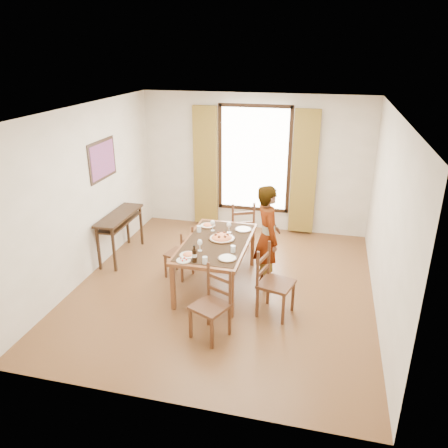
% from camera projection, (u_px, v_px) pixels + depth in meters
% --- Properties ---
extents(ground, '(5.00, 5.00, 0.00)m').
position_uv_depth(ground, '(225.00, 286.00, 6.86)').
color(ground, '#4A3217').
rests_on(ground, ground).
extents(room_shell, '(4.60, 5.10, 2.74)m').
position_uv_depth(room_shell, '(226.00, 190.00, 6.40)').
color(room_shell, silver).
rests_on(room_shell, ground).
extents(console_table, '(0.38, 1.20, 0.80)m').
position_uv_depth(console_table, '(120.00, 221.00, 7.59)').
color(console_table, '#2F1F0F').
rests_on(console_table, ground).
extents(dining_table, '(0.97, 1.72, 0.76)m').
position_uv_depth(dining_table, '(216.00, 245.00, 6.64)').
color(dining_table, brown).
rests_on(dining_table, ground).
extents(chair_west, '(0.45, 0.45, 0.84)m').
position_uv_depth(chair_west, '(181.00, 254.00, 7.02)').
color(chair_west, '#4E2F1A').
rests_on(chair_west, ground).
extents(chair_north, '(0.58, 0.58, 0.99)m').
position_uv_depth(chair_north, '(241.00, 229.00, 7.83)').
color(chair_north, '#4E2F1A').
rests_on(chair_north, ground).
extents(chair_south, '(0.55, 0.55, 0.94)m').
position_uv_depth(chair_south, '(212.00, 306.00, 5.54)').
color(chair_south, '#4E2F1A').
rests_on(chair_south, ground).
extents(chair_east, '(0.54, 0.54, 1.00)m').
position_uv_depth(chair_east, '(274.00, 284.00, 6.00)').
color(chair_east, '#4E2F1A').
rests_on(chair_east, ground).
extents(man, '(0.88, 0.82, 1.64)m').
position_uv_depth(man, '(268.00, 237.00, 6.59)').
color(man, '#979A9F').
rests_on(man, ground).
extents(plate_sw, '(0.27, 0.27, 0.05)m').
position_uv_depth(plate_sw, '(188.00, 254.00, 6.14)').
color(plate_sw, silver).
rests_on(plate_sw, dining_table).
extents(plate_se, '(0.27, 0.27, 0.05)m').
position_uv_depth(plate_se, '(227.00, 257.00, 6.06)').
color(plate_se, silver).
rests_on(plate_se, dining_table).
extents(plate_nw, '(0.27, 0.27, 0.05)m').
position_uv_depth(plate_nw, '(208.00, 225.00, 7.15)').
color(plate_nw, silver).
rests_on(plate_nw, dining_table).
extents(plate_ne, '(0.27, 0.27, 0.05)m').
position_uv_depth(plate_ne, '(243.00, 228.00, 7.01)').
color(plate_ne, silver).
rests_on(plate_ne, dining_table).
extents(pasta_platter, '(0.40, 0.40, 0.10)m').
position_uv_depth(pasta_platter, '(222.00, 236.00, 6.67)').
color(pasta_platter, red).
rests_on(pasta_platter, dining_table).
extents(caprese_plate, '(0.20, 0.20, 0.04)m').
position_uv_depth(caprese_plate, '(183.00, 260.00, 6.00)').
color(caprese_plate, silver).
rests_on(caprese_plate, dining_table).
extents(wine_glass_a, '(0.08, 0.08, 0.18)m').
position_uv_depth(wine_glass_a, '(200.00, 245.00, 6.27)').
color(wine_glass_a, white).
rests_on(wine_glass_a, dining_table).
extents(wine_glass_b, '(0.08, 0.08, 0.18)m').
position_uv_depth(wine_glass_b, '(229.00, 227.00, 6.88)').
color(wine_glass_b, white).
rests_on(wine_glass_b, dining_table).
extents(wine_glass_c, '(0.08, 0.08, 0.18)m').
position_uv_depth(wine_glass_c, '(213.00, 225.00, 6.96)').
color(wine_glass_c, white).
rests_on(wine_glass_c, dining_table).
extents(tumbler_a, '(0.07, 0.07, 0.10)m').
position_uv_depth(tumbler_a, '(233.00, 249.00, 6.25)').
color(tumbler_a, silver).
rests_on(tumbler_a, dining_table).
extents(tumbler_b, '(0.07, 0.07, 0.10)m').
position_uv_depth(tumbler_b, '(199.00, 229.00, 6.93)').
color(tumbler_b, silver).
rests_on(tumbler_b, dining_table).
extents(tumbler_c, '(0.07, 0.07, 0.10)m').
position_uv_depth(tumbler_c, '(205.00, 260.00, 5.92)').
color(tumbler_c, silver).
rests_on(tumbler_c, dining_table).
extents(wine_bottle, '(0.07, 0.07, 0.25)m').
position_uv_depth(wine_bottle, '(194.00, 254.00, 5.94)').
color(wine_bottle, black).
rests_on(wine_bottle, dining_table).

